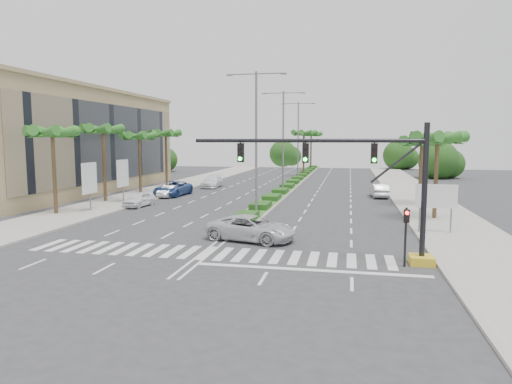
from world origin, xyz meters
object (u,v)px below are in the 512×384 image
Objects in this scene: car_parked_a at (139,199)px; car_parked_d at (212,181)px; car_parked_b at (169,191)px; car_right at (379,190)px; car_parked_c at (173,189)px; car_crossing at (251,228)px.

car_parked_d reaches higher than car_parked_a.
car_parked_b is at bearing -100.86° from car_parked_d.
car_parked_b is at bearing 6.17° from car_right.
car_parked_c reaches higher than car_right.
car_parked_a is 0.89× the size of car_right.
car_parked_c reaches higher than car_parked_b.
car_parked_a is at bearing 22.50° from car_right.
car_crossing is 1.24× the size of car_right.
car_parked_b is 23.82m from car_crossing.
car_parked_b is (0.00, 7.39, -0.04)m from car_parked_a.
car_parked_c is (0.00, 1.19, 0.17)m from car_parked_b.
car_parked_d is 0.95× the size of car_crossing.
car_parked_a is at bearing 61.76° from car_crossing.
car_parked_d is 1.18× the size of car_right.
car_parked_b is at bearing 48.41° from car_crossing.
car_parked_d is 32.80m from car_crossing.
car_parked_d is at bearing 82.60° from car_parked_b.
car_right is (9.30, 24.08, -0.03)m from car_crossing.
car_right is (21.23, -6.47, -0.03)m from car_parked_d.
car_right is at bearing 32.32° from car_parked_a.
car_crossing is at bearing 63.91° from car_right.
car_parked_a is 8.58m from car_parked_c.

